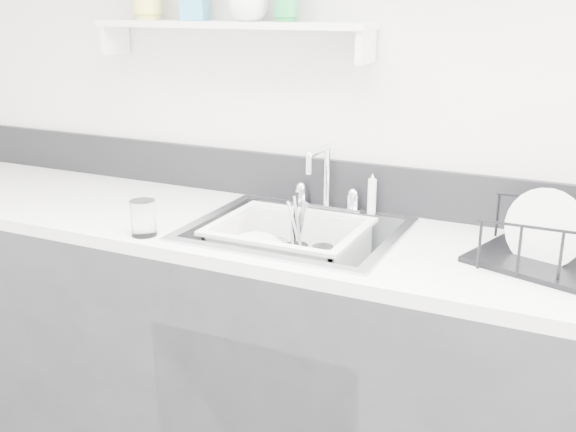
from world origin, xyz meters
The scene contains 14 objects.
counter_run centered at (0.00, 1.19, 0.46)m, with size 3.20×0.62×0.92m.
backsplash centered at (0.00, 1.49, 1.00)m, with size 3.20×0.02×0.16m, color black.
sink centered at (0.00, 1.19, 0.83)m, with size 0.64×0.52×0.20m, color silver, non-canonical shape.
faucet centered at (0.00, 1.44, 0.98)m, with size 0.26×0.18×0.23m.
side_sprayer centered at (0.16, 1.44, 0.99)m, with size 0.03×0.03×0.14m, color white.
wall_shelf centered at (-0.35, 1.42, 1.51)m, with size 1.00×0.16×0.12m.
wash_tub centered at (-0.03, 1.21, 0.84)m, with size 0.46×0.38×0.18m, color white, non-canonical shape.
plate_stack centered at (-0.14, 1.17, 0.79)m, with size 0.26×0.25×0.10m.
utensil_cup centered at (-0.01, 1.22, 0.82)m, with size 0.07×0.07×0.25m.
ladle centered at (-0.05, 1.20, 0.81)m, with size 0.27×0.10×0.08m, color silver, non-canonical shape.
tumbler_in_tub centered at (0.08, 1.23, 0.82)m, with size 0.07×0.07×0.10m, color white.
tumbler_counter centered at (-0.39, 0.95, 0.97)m, with size 0.08×0.08×0.11m, color white.
dish_rack centered at (0.77, 1.23, 1.00)m, with size 0.43×0.33×0.15m, color black, non-canonical shape.
bowl_small centered at (0.09, 1.14, 0.78)m, with size 0.11×0.11×0.03m, color white.
Camera 1 is at (0.82, -0.59, 1.59)m, focal length 42.00 mm.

